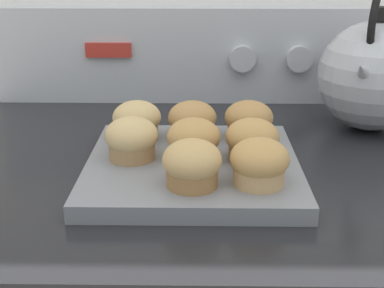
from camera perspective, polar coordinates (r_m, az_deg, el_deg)
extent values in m
cube|color=black|center=(0.78, 1.26, -1.73)|extent=(0.80, 0.63, 0.02)
cube|color=#B7BABF|center=(1.03, 1.23, 9.52)|extent=(0.78, 0.05, 0.18)
cube|color=#B72D23|center=(1.01, -8.92, 9.88)|extent=(0.08, 0.01, 0.03)
cylinder|color=#B7BABF|center=(1.00, 5.40, 9.06)|extent=(0.05, 0.02, 0.05)
cylinder|color=#B7BABF|center=(1.01, 11.36, 8.90)|extent=(0.05, 0.02, 0.05)
cylinder|color=#B7BABF|center=(1.03, 17.10, 8.66)|extent=(0.05, 0.02, 0.05)
cube|color=slate|center=(0.71, 0.08, -2.45)|extent=(0.28, 0.28, 0.02)
cylinder|color=olive|center=(0.62, 0.01, -3.43)|extent=(0.06, 0.06, 0.02)
ellipsoid|color=tan|center=(0.61, 0.01, -1.70)|extent=(0.07, 0.07, 0.05)
cylinder|color=tan|center=(0.63, 7.13, -3.25)|extent=(0.06, 0.06, 0.02)
ellipsoid|color=tan|center=(0.62, 7.22, -1.54)|extent=(0.07, 0.07, 0.05)
cylinder|color=#A37A4C|center=(0.70, -6.42, -0.60)|extent=(0.06, 0.06, 0.02)
ellipsoid|color=tan|center=(0.70, -6.49, 0.95)|extent=(0.07, 0.07, 0.05)
cylinder|color=tan|center=(0.70, 0.17, -0.76)|extent=(0.06, 0.06, 0.02)
ellipsoid|color=tan|center=(0.69, 0.17, 0.81)|extent=(0.07, 0.07, 0.05)
cylinder|color=olive|center=(0.70, 6.39, -0.79)|extent=(0.06, 0.06, 0.02)
ellipsoid|color=tan|center=(0.69, 6.46, 0.78)|extent=(0.07, 0.07, 0.05)
cylinder|color=tan|center=(0.77, -5.86, 1.42)|extent=(0.06, 0.06, 0.02)
ellipsoid|color=tan|center=(0.77, -5.91, 2.85)|extent=(0.07, 0.07, 0.05)
cylinder|color=tan|center=(0.77, 0.03, 1.41)|extent=(0.06, 0.06, 0.02)
ellipsoid|color=#B2844C|center=(0.76, 0.03, 2.85)|extent=(0.07, 0.07, 0.05)
cylinder|color=olive|center=(0.78, 6.03, 1.43)|extent=(0.06, 0.06, 0.02)
ellipsoid|color=#B2844C|center=(0.77, 6.08, 2.86)|extent=(0.07, 0.07, 0.05)
sphere|color=#ADAFB5|center=(0.91, 18.78, 6.86)|extent=(0.18, 0.18, 0.18)
cylinder|color=black|center=(0.89, 19.52, 12.97)|extent=(0.03, 0.03, 0.02)
cone|color=#ADAFB5|center=(0.83, 17.83, 7.24)|extent=(0.07, 0.09, 0.07)
torus|color=black|center=(0.89, 19.41, 12.06)|extent=(0.07, 0.12, 0.13)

